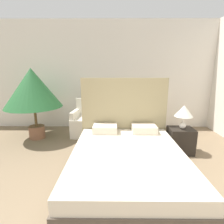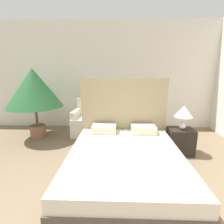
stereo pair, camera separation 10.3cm
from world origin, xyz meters
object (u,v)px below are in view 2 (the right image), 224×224
at_px(armchair_near_window_left, 86,124).
at_px(table_lamp, 184,112).
at_px(nightstand, 180,141).
at_px(bed, 125,158).
at_px(potted_palm, 34,89).
at_px(armchair_near_window_right, 120,124).

relative_size(armchair_near_window_left, table_lamp, 1.96).
height_order(armchair_near_window_left, nightstand, armchair_near_window_left).
relative_size(armchair_near_window_left, nightstand, 1.78).
height_order(bed, nightstand, bed).
relative_size(bed, nightstand, 4.21).
bearing_deg(table_lamp, potted_palm, 166.77).
relative_size(bed, armchair_near_window_right, 2.36).
distance_m(armchair_near_window_right, potted_palm, 2.21).
bearing_deg(potted_palm, armchair_near_window_left, 10.27).
height_order(armchair_near_window_left, potted_palm, potted_palm).
bearing_deg(armchair_near_window_left, bed, -55.56).
relative_size(potted_palm, nightstand, 3.29).
bearing_deg(bed, table_lamp, 33.46).
relative_size(bed, potted_palm, 1.28).
distance_m(armchair_near_window_left, table_lamp, 2.33).
bearing_deg(potted_palm, armchair_near_window_right, 5.89).
xyz_separation_m(armchair_near_window_left, nightstand, (2.04, -0.95, -0.04)).
xyz_separation_m(nightstand, table_lamp, (0.01, -0.01, 0.58)).
xyz_separation_m(bed, armchair_near_window_right, (-0.06, 1.70, 0.02)).
relative_size(potted_palm, table_lamp, 3.62).
height_order(armchair_near_window_left, armchair_near_window_right, same).
xyz_separation_m(potted_palm, table_lamp, (3.19, -0.75, -0.35)).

